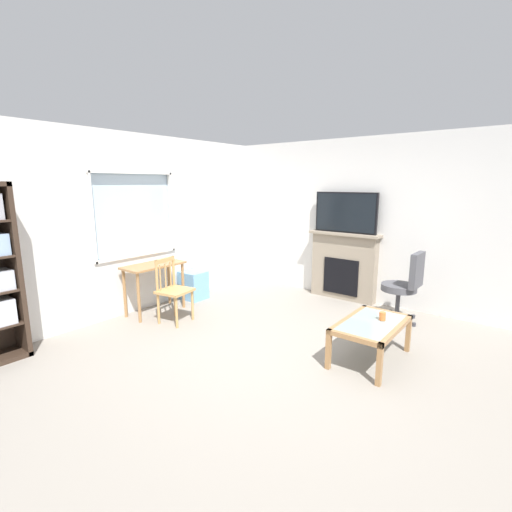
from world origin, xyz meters
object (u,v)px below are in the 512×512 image
(plastic_drawer_unit, at_px, (193,285))
(coffee_table, at_px, (371,328))
(wooden_chair, at_px, (173,290))
(tv, at_px, (346,213))
(office_chair, at_px, (405,283))
(fireplace, at_px, (343,266))
(sippy_cup, at_px, (382,316))
(desk_under_window, at_px, (154,273))

(plastic_drawer_unit, bearing_deg, coffee_table, -95.34)
(wooden_chair, bearing_deg, coffee_table, -77.21)
(tv, height_order, coffee_table, tv)
(plastic_drawer_unit, bearing_deg, tv, -52.03)
(plastic_drawer_unit, xyz_separation_m, office_chair, (1.10, -3.10, 0.32))
(office_chair, bearing_deg, fireplace, 68.02)
(wooden_chair, distance_m, sippy_cup, 2.76)
(plastic_drawer_unit, relative_size, sippy_cup, 5.19)
(coffee_table, bearing_deg, office_chair, 2.45)
(office_chair, bearing_deg, wooden_chair, 128.02)
(sippy_cup, bearing_deg, fireplace, 36.19)
(tv, xyz_separation_m, coffee_table, (-1.83, -1.19, -1.08))
(plastic_drawer_unit, distance_m, coffee_table, 3.18)
(office_chair, xyz_separation_m, sippy_cup, (-1.27, -0.13, -0.07))
(desk_under_window, distance_m, sippy_cup, 3.25)
(coffee_table, bearing_deg, tv, 33.02)
(wooden_chair, distance_m, tv, 2.97)
(wooden_chair, relative_size, tv, 0.86)
(desk_under_window, bearing_deg, tv, -39.30)
(desk_under_window, bearing_deg, plastic_drawer_unit, 3.54)
(wooden_chair, bearing_deg, office_chair, -51.98)
(wooden_chair, distance_m, office_chair, 3.22)
(wooden_chair, height_order, fireplace, fireplace)
(fireplace, relative_size, tv, 1.14)
(fireplace, xyz_separation_m, tv, (-0.02, 0.00, 0.88))
(wooden_chair, distance_m, fireplace, 2.82)
(fireplace, xyz_separation_m, office_chair, (-0.46, -1.13, -0.01))
(wooden_chair, bearing_deg, tv, -30.13)
(plastic_drawer_unit, bearing_deg, desk_under_window, -176.46)
(desk_under_window, distance_m, tv, 3.15)
(office_chair, bearing_deg, desk_under_window, 122.01)
(plastic_drawer_unit, xyz_separation_m, fireplace, (1.56, -1.97, 0.33))
(coffee_table, relative_size, sippy_cup, 10.96)
(desk_under_window, height_order, wooden_chair, wooden_chair)
(wooden_chair, xyz_separation_m, coffee_table, (0.59, -2.60, -0.09))
(fireplace, distance_m, sippy_cup, 2.14)
(desk_under_window, xyz_separation_m, plastic_drawer_unit, (0.81, 0.05, -0.37))
(tv, bearing_deg, fireplace, -0.00)
(fireplace, xyz_separation_m, sippy_cup, (-1.72, -1.26, -0.08))
(tv, bearing_deg, office_chair, -111.18)
(sippy_cup, bearing_deg, desk_under_window, 101.41)
(plastic_drawer_unit, height_order, fireplace, fireplace)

